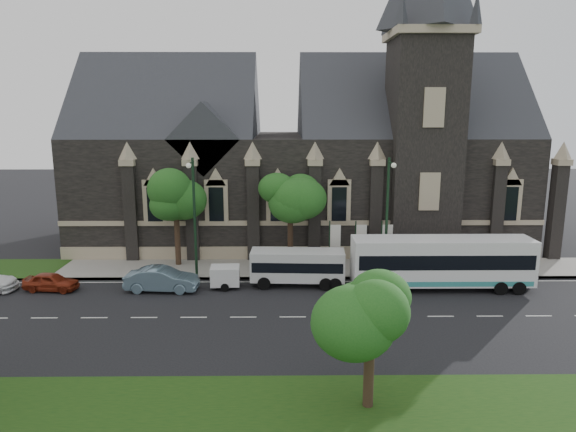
{
  "coord_description": "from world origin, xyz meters",
  "views": [
    {
      "loc": [
        2.42,
        -29.06,
        12.27
      ],
      "look_at": [
        2.77,
        6.0,
        5.02
      ],
      "focal_mm": 31.87,
      "sensor_mm": 36.0,
      "label": 1
    }
  ],
  "objects_px": {
    "tree_walk_left": "(179,195)",
    "banner_flag_right": "(385,241)",
    "street_lamp_near": "(388,211)",
    "shuttle_bus": "(298,265)",
    "sedan": "(162,279)",
    "tree_park_east": "(375,301)",
    "tour_coach": "(442,261)",
    "tree_walk_right": "(293,194)",
    "street_lamp_mid": "(194,212)",
    "box_trailer": "(225,276)",
    "banner_flag_left": "(333,242)",
    "car_far_red": "(51,282)",
    "banner_flag_center": "(359,241)"
  },
  "relations": [
    {
      "from": "tree_park_east",
      "to": "street_lamp_near",
      "type": "xyz_separation_m",
      "value": [
        3.82,
        16.42,
        0.49
      ]
    },
    {
      "from": "street_lamp_mid",
      "to": "shuttle_bus",
      "type": "bearing_deg",
      "value": -10.0
    },
    {
      "from": "banner_flag_right",
      "to": "tree_walk_right",
      "type": "bearing_deg",
      "value": 166.4
    },
    {
      "from": "street_lamp_near",
      "to": "tour_coach",
      "type": "bearing_deg",
      "value": -31.11
    },
    {
      "from": "banner_flag_right",
      "to": "tree_park_east",
      "type": "bearing_deg",
      "value": -102.65
    },
    {
      "from": "street_lamp_mid",
      "to": "sedan",
      "type": "xyz_separation_m",
      "value": [
        -1.97,
        -2.37,
        -4.29
      ]
    },
    {
      "from": "shuttle_bus",
      "to": "banner_flag_center",
      "type": "bearing_deg",
      "value": 36.69
    },
    {
      "from": "tree_walk_right",
      "to": "tree_walk_left",
      "type": "height_order",
      "value": "tree_walk_right"
    },
    {
      "from": "tree_walk_right",
      "to": "street_lamp_mid",
      "type": "relative_size",
      "value": 0.87
    },
    {
      "from": "car_far_red",
      "to": "street_lamp_mid",
      "type": "bearing_deg",
      "value": -70.94
    },
    {
      "from": "tree_park_east",
      "to": "street_lamp_near",
      "type": "relative_size",
      "value": 0.7
    },
    {
      "from": "street_lamp_near",
      "to": "shuttle_bus",
      "type": "height_order",
      "value": "street_lamp_near"
    },
    {
      "from": "tree_walk_right",
      "to": "street_lamp_near",
      "type": "bearing_deg",
      "value": -28.06
    },
    {
      "from": "tree_walk_left",
      "to": "banner_flag_left",
      "type": "xyz_separation_m",
      "value": [
        12.08,
        -1.7,
        -3.35
      ]
    },
    {
      "from": "street_lamp_near",
      "to": "banner_flag_center",
      "type": "bearing_deg",
      "value": 131.93
    },
    {
      "from": "banner_flag_center",
      "to": "banner_flag_right",
      "type": "relative_size",
      "value": 1.0
    },
    {
      "from": "tree_park_east",
      "to": "tour_coach",
      "type": "distance_m",
      "value": 16.29
    },
    {
      "from": "box_trailer",
      "to": "tree_park_east",
      "type": "bearing_deg",
      "value": -65.17
    },
    {
      "from": "street_lamp_mid",
      "to": "tour_coach",
      "type": "distance_m",
      "value": 17.88
    },
    {
      "from": "tree_walk_left",
      "to": "shuttle_bus",
      "type": "height_order",
      "value": "tree_walk_left"
    },
    {
      "from": "tree_walk_left",
      "to": "box_trailer",
      "type": "distance_m",
      "value": 8.37
    },
    {
      "from": "banner_flag_right",
      "to": "street_lamp_near",
      "type": "bearing_deg",
      "value": -98.56
    },
    {
      "from": "tree_walk_right",
      "to": "sedan",
      "type": "height_order",
      "value": "tree_walk_right"
    },
    {
      "from": "tree_walk_right",
      "to": "car_far_red",
      "type": "bearing_deg",
      "value": -160.86
    },
    {
      "from": "tour_coach",
      "to": "sedan",
      "type": "height_order",
      "value": "tour_coach"
    },
    {
      "from": "tree_park_east",
      "to": "banner_flag_left",
      "type": "height_order",
      "value": "tree_park_east"
    },
    {
      "from": "street_lamp_near",
      "to": "banner_flag_right",
      "type": "xyz_separation_m",
      "value": [
        0.29,
        1.91,
        -2.73
      ]
    },
    {
      "from": "tree_walk_right",
      "to": "street_lamp_near",
      "type": "xyz_separation_m",
      "value": [
        6.79,
        -3.62,
        -0.71
      ]
    },
    {
      "from": "street_lamp_mid",
      "to": "banner_flag_right",
      "type": "distance_m",
      "value": 14.67
    },
    {
      "from": "tree_park_east",
      "to": "car_far_red",
      "type": "relative_size",
      "value": 1.69
    },
    {
      "from": "shuttle_bus",
      "to": "sedan",
      "type": "relative_size",
      "value": 1.34
    },
    {
      "from": "shuttle_bus",
      "to": "car_far_red",
      "type": "bearing_deg",
      "value": -174.07
    },
    {
      "from": "tree_park_east",
      "to": "banner_flag_left",
      "type": "relative_size",
      "value": 1.57
    },
    {
      "from": "street_lamp_near",
      "to": "car_far_red",
      "type": "height_order",
      "value": "street_lamp_near"
    },
    {
      "from": "shuttle_bus",
      "to": "tree_walk_right",
      "type": "bearing_deg",
      "value": 95.92
    },
    {
      "from": "shuttle_bus",
      "to": "box_trailer",
      "type": "relative_size",
      "value": 2.27
    },
    {
      "from": "tree_walk_left",
      "to": "banner_flag_right",
      "type": "distance_m",
      "value": 16.52
    },
    {
      "from": "tree_walk_left",
      "to": "shuttle_bus",
      "type": "bearing_deg",
      "value": -27.99
    },
    {
      "from": "box_trailer",
      "to": "tree_walk_left",
      "type": "bearing_deg",
      "value": 123.98
    },
    {
      "from": "tree_walk_right",
      "to": "tour_coach",
      "type": "height_order",
      "value": "tree_walk_right"
    },
    {
      "from": "tour_coach",
      "to": "tree_walk_left",
      "type": "bearing_deg",
      "value": 163.45
    },
    {
      "from": "tree_park_east",
      "to": "banner_flag_center",
      "type": "relative_size",
      "value": 1.57
    },
    {
      "from": "tree_walk_left",
      "to": "banner_flag_left",
      "type": "relative_size",
      "value": 1.91
    },
    {
      "from": "tree_walk_left",
      "to": "tour_coach",
      "type": "bearing_deg",
      "value": -16.5
    },
    {
      "from": "tree_walk_left",
      "to": "banner_flag_left",
      "type": "bearing_deg",
      "value": -8.02
    },
    {
      "from": "tree_walk_left",
      "to": "banner_flag_center",
      "type": "height_order",
      "value": "tree_walk_left"
    },
    {
      "from": "tree_park_east",
      "to": "tour_coach",
      "type": "xyz_separation_m",
      "value": [
        7.3,
        14.32,
        -2.65
      ]
    },
    {
      "from": "shuttle_bus",
      "to": "tour_coach",
      "type": "bearing_deg",
      "value": -1.62
    },
    {
      "from": "banner_flag_right",
      "to": "sedan",
      "type": "distance_m",
      "value": 16.88
    },
    {
      "from": "street_lamp_mid",
      "to": "banner_flag_right",
      "type": "height_order",
      "value": "street_lamp_mid"
    }
  ]
}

